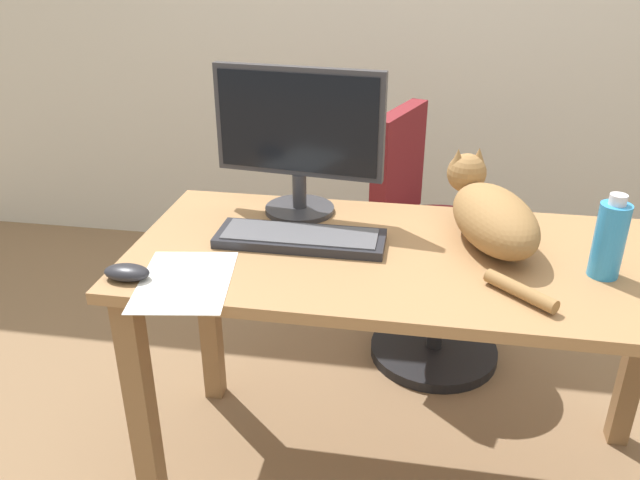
{
  "coord_description": "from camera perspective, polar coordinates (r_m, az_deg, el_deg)",
  "views": [
    {
      "loc": [
        -0.0,
        -1.46,
        1.48
      ],
      "look_at": [
        -0.24,
        -0.09,
        0.81
      ],
      "focal_mm": 35.97,
      "sensor_mm": 36.0,
      "label": 1
    }
  ],
  "objects": [
    {
      "name": "water_bottle",
      "position": [
        1.62,
        24.5,
        0.06
      ],
      "size": [
        0.07,
        0.07,
        0.2
      ],
      "color": "#2D8CD1",
      "rests_on": "desk"
    },
    {
      "name": "computer_mouse",
      "position": [
        1.56,
        -16.68,
        -2.78
      ],
      "size": [
        0.11,
        0.06,
        0.04
      ],
      "primitive_type": "ellipsoid",
      "color": "#232328",
      "rests_on": "desk"
    },
    {
      "name": "keyboard",
      "position": [
        1.67,
        -1.62,
        0.17
      ],
      "size": [
        0.44,
        0.15,
        0.03
      ],
      "color": "#232328",
      "rests_on": "desk"
    },
    {
      "name": "paper_sheet",
      "position": [
        1.52,
        -11.78,
        -3.61
      ],
      "size": [
        0.25,
        0.33,
        0.0
      ],
      "primitive_type": "cube",
      "rotation": [
        0.0,
        0.0,
        0.16
      ],
      "color": "white",
      "rests_on": "desk"
    },
    {
      "name": "monitor",
      "position": [
        1.79,
        -1.8,
        9.21
      ],
      "size": [
        0.48,
        0.2,
        0.41
      ],
      "color": "#333338",
      "rests_on": "desk"
    },
    {
      "name": "cat",
      "position": [
        1.7,
        15.09,
        2.24
      ],
      "size": [
        0.28,
        0.59,
        0.2
      ],
      "color": "olive",
      "rests_on": "desk"
    },
    {
      "name": "ground_plane",
      "position": [
        2.08,
        7.4,
        -19.89
      ],
      "size": [
        8.0,
        8.0,
        0.0
      ],
      "primitive_type": "plane",
      "color": "#846647"
    },
    {
      "name": "office_chair",
      "position": [
        2.37,
        9.71,
        -1.58
      ],
      "size": [
        0.5,
        0.48,
        0.94
      ],
      "color": "black",
      "rests_on": "ground_plane"
    },
    {
      "name": "desk",
      "position": [
        1.69,
        8.6,
        -4.68
      ],
      "size": [
        1.47,
        0.65,
        0.75
      ],
      "color": "#9E7247",
      "rests_on": "ground_plane"
    }
  ]
}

